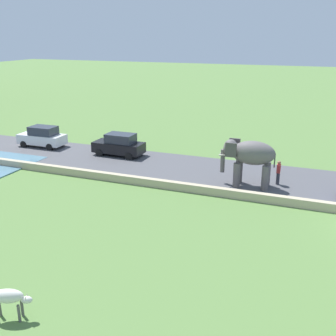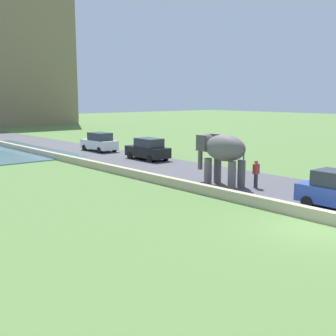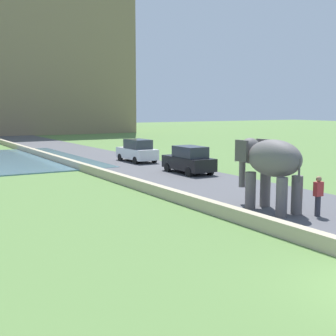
# 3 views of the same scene
# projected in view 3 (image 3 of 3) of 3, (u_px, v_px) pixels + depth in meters

# --- Properties ---
(road_surface) EXTENTS (7.00, 120.00, 0.06)m
(road_surface) POSITION_uv_depth(u_px,v_px,m) (157.00, 172.00, 30.34)
(road_surface) COLOR #4C4C51
(road_surface) RESTS_ON ground
(barrier_wall) EXTENTS (0.40, 110.00, 0.52)m
(barrier_wall) POSITION_uv_depth(u_px,v_px,m) (116.00, 177.00, 26.68)
(barrier_wall) COLOR tan
(barrier_wall) RESTS_ON ground
(elephant) EXTENTS (1.48, 3.48, 2.99)m
(elephant) POSITION_uv_depth(u_px,v_px,m) (270.00, 163.00, 18.84)
(elephant) COLOR #605B5B
(elephant) RESTS_ON ground
(person_beside_elephant) EXTENTS (0.36, 0.22, 1.63)m
(person_beside_elephant) POSITION_uv_depth(u_px,v_px,m) (318.00, 195.00, 17.97)
(person_beside_elephant) COLOR #33333D
(person_beside_elephant) RESTS_ON ground
(car_white) EXTENTS (1.85, 4.03, 1.80)m
(car_white) POSITION_uv_depth(u_px,v_px,m) (137.00, 151.00, 36.05)
(car_white) COLOR white
(car_white) RESTS_ON ground
(car_black) EXTENTS (1.82, 4.01, 1.80)m
(car_black) POSITION_uv_depth(u_px,v_px,m) (189.00, 160.00, 29.79)
(car_black) COLOR black
(car_black) RESTS_ON ground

